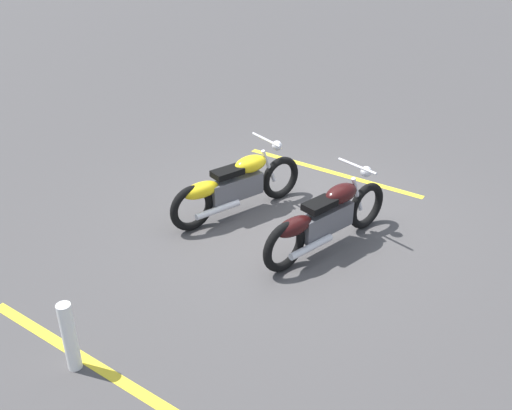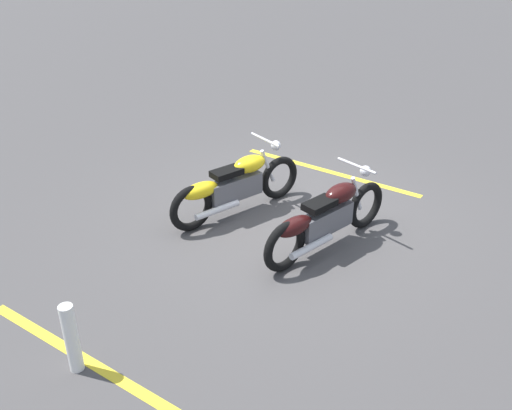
% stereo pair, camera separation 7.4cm
% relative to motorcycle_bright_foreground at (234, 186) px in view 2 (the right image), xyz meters
% --- Properties ---
extents(ground_plane, '(60.00, 60.00, 0.00)m').
position_rel_motorcycle_bright_foreground_xyz_m(ground_plane, '(-0.38, 0.76, -0.46)').
color(ground_plane, '#474444').
extents(motorcycle_bright_foreground, '(2.15, 0.87, 1.04)m').
position_rel_motorcycle_bright_foreground_xyz_m(motorcycle_bright_foreground, '(0.00, 0.00, 0.00)').
color(motorcycle_bright_foreground, black).
rests_on(motorcycle_bright_foreground, ground).
extents(motorcycle_dark_foreground, '(2.19, 0.77, 1.04)m').
position_rel_motorcycle_bright_foreground_xyz_m(motorcycle_dark_foreground, '(0.10, 1.50, 0.00)').
color(motorcycle_dark_foreground, black).
rests_on(motorcycle_dark_foreground, ground).
extents(bollard_post, '(0.14, 0.14, 0.77)m').
position_rel_motorcycle_bright_foreground_xyz_m(bollard_post, '(3.37, 0.50, -0.08)').
color(bollard_post, white).
rests_on(bollard_post, ground).
extents(parking_stripe_near, '(0.16, 3.20, 0.01)m').
position_rel_motorcycle_bright_foreground_xyz_m(parking_stripe_near, '(-2.04, 0.49, -0.46)').
color(parking_stripe_near, yellow).
rests_on(parking_stripe_near, ground).
extents(parking_stripe_mid, '(0.16, 3.20, 0.01)m').
position_rel_motorcycle_bright_foreground_xyz_m(parking_stripe_mid, '(3.25, 0.62, -0.46)').
color(parking_stripe_mid, yellow).
rests_on(parking_stripe_mid, ground).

